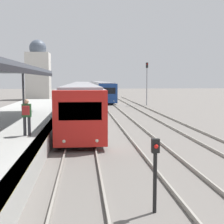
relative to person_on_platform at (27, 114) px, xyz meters
name	(u,v)px	position (x,y,z in m)	size (l,w,h in m)	color
person_on_platform	(27,114)	(0.00, 0.00, 0.00)	(0.40, 0.40, 1.66)	#2D2D33
train_near	(82,95)	(2.41, 22.66, -0.18)	(2.59, 44.99, 3.05)	red
train_far	(99,88)	(5.93, 49.77, -0.20)	(2.55, 44.58, 3.02)	navy
signal_post_near	(155,167)	(4.37, -6.66, -0.68)	(0.20, 0.21, 1.94)	black
signal_mast_far	(147,79)	(11.07, 26.90, 1.66)	(0.28, 0.29, 5.71)	gray
distant_domed_building	(38,72)	(-5.17, 41.49, 2.95)	(4.00, 4.00, 10.35)	silver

